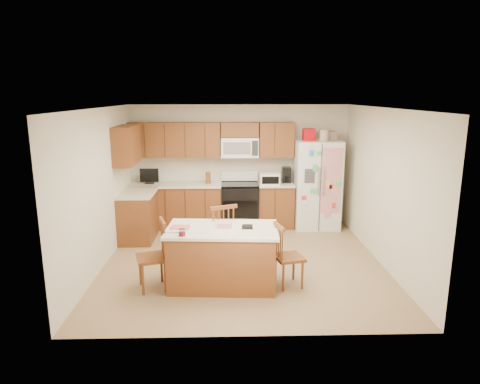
{
  "coord_description": "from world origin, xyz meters",
  "views": [
    {
      "loc": [
        -0.23,
        -6.65,
        2.71
      ],
      "look_at": [
        -0.04,
        0.35,
        1.1
      ],
      "focal_mm": 32.0,
      "sensor_mm": 36.0,
      "label": 1
    }
  ],
  "objects_px": {
    "windsor_chair_back": "(220,238)",
    "windsor_chair_right": "(287,257)",
    "island": "(222,256)",
    "stove": "(240,204)",
    "windsor_chair_left": "(154,257)",
    "refrigerator": "(317,183)"
  },
  "relations": [
    {
      "from": "stove",
      "to": "windsor_chair_left",
      "type": "height_order",
      "value": "stove"
    },
    {
      "from": "refrigerator",
      "to": "island",
      "type": "bearing_deg",
      "value": -124.67
    },
    {
      "from": "refrigerator",
      "to": "windsor_chair_back",
      "type": "height_order",
      "value": "refrigerator"
    },
    {
      "from": "stove",
      "to": "windsor_chair_left",
      "type": "relative_size",
      "value": 1.13
    },
    {
      "from": "stove",
      "to": "windsor_chair_back",
      "type": "relative_size",
      "value": 1.06
    },
    {
      "from": "stove",
      "to": "windsor_chair_back",
      "type": "xyz_separation_m",
      "value": [
        -0.37,
        -2.21,
        0.03
      ]
    },
    {
      "from": "stove",
      "to": "refrigerator",
      "type": "relative_size",
      "value": 0.55
    },
    {
      "from": "island",
      "to": "windsor_chair_right",
      "type": "distance_m",
      "value": 0.93
    },
    {
      "from": "windsor_chair_back",
      "to": "windsor_chair_right",
      "type": "height_order",
      "value": "windsor_chair_back"
    },
    {
      "from": "island",
      "to": "windsor_chair_right",
      "type": "bearing_deg",
      "value": -3.55
    },
    {
      "from": "stove",
      "to": "island",
      "type": "height_order",
      "value": "stove"
    },
    {
      "from": "windsor_chair_back",
      "to": "refrigerator",
      "type": "bearing_deg",
      "value": 47.85
    },
    {
      "from": "island",
      "to": "windsor_chair_left",
      "type": "height_order",
      "value": "windsor_chair_left"
    },
    {
      "from": "island",
      "to": "windsor_chair_back",
      "type": "height_order",
      "value": "windsor_chair_back"
    },
    {
      "from": "windsor_chair_back",
      "to": "island",
      "type": "bearing_deg",
      "value": -85.57
    },
    {
      "from": "refrigerator",
      "to": "island",
      "type": "relative_size",
      "value": 1.26
    },
    {
      "from": "stove",
      "to": "windsor_chair_right",
      "type": "relative_size",
      "value": 1.22
    },
    {
      "from": "windsor_chair_left",
      "to": "windsor_chair_right",
      "type": "height_order",
      "value": "windsor_chair_left"
    },
    {
      "from": "refrigerator",
      "to": "windsor_chair_right",
      "type": "distance_m",
      "value": 3.0
    },
    {
      "from": "stove",
      "to": "windsor_chair_left",
      "type": "xyz_separation_m",
      "value": [
        -1.3,
        -2.89,
        -0.0
      ]
    },
    {
      "from": "refrigerator",
      "to": "windsor_chair_left",
      "type": "height_order",
      "value": "refrigerator"
    },
    {
      "from": "refrigerator",
      "to": "windsor_chair_right",
      "type": "xyz_separation_m",
      "value": [
        -0.97,
        -2.8,
        -0.48
      ]
    }
  ]
}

